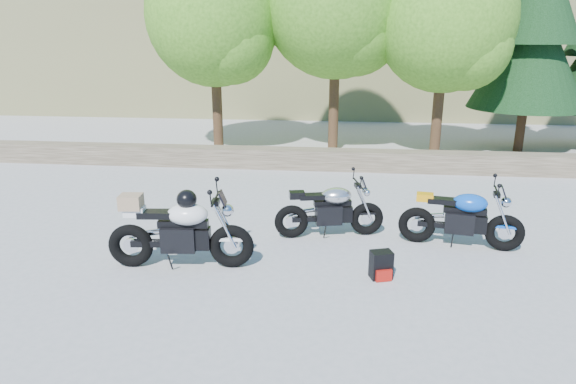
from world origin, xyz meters
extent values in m
plane|color=gray|center=(0.00, 0.00, 0.00)|extent=(90.00, 90.00, 0.00)
cube|color=#4F4434|center=(0.00, 5.50, 0.25)|extent=(22.00, 0.55, 0.50)
cylinder|color=#382314|center=(-2.50, 7.20, 1.51)|extent=(0.28, 0.28, 3.02)
sphere|color=#397419|center=(-2.50, 7.20, 3.78)|extent=(3.67, 3.67, 3.67)
sphere|color=#397419|center=(-2.00, 6.90, 3.13)|extent=(2.38, 2.38, 2.38)
cylinder|color=#382314|center=(0.80, 7.60, 1.68)|extent=(0.28, 0.28, 3.36)
sphere|color=#397419|center=(1.30, 7.30, 3.48)|extent=(2.64, 2.64, 2.64)
cylinder|color=#382314|center=(3.60, 7.00, 1.46)|extent=(0.28, 0.28, 2.91)
sphere|color=#397419|center=(3.60, 7.00, 3.64)|extent=(3.54, 3.54, 3.54)
sphere|color=#397419|center=(4.10, 6.70, 3.02)|extent=(2.29, 2.29, 2.29)
cylinder|color=#382314|center=(6.20, 8.20, 1.08)|extent=(0.26, 0.26, 2.16)
cone|color=black|center=(6.20, 8.20, 2.88)|extent=(3.17, 3.17, 3.24)
torus|color=black|center=(1.53, 1.11, 0.29)|extent=(0.59, 0.26, 0.57)
torus|color=black|center=(0.28, 0.84, 0.29)|extent=(0.59, 0.26, 0.57)
cylinder|color=silver|center=(1.53, 1.11, 0.29)|extent=(0.20, 0.08, 0.20)
cylinder|color=silver|center=(0.28, 0.84, 0.29)|extent=(0.20, 0.08, 0.20)
cube|color=black|center=(0.89, 0.97, 0.39)|extent=(0.48, 0.35, 0.32)
cube|color=black|center=(0.95, 0.98, 0.59)|extent=(0.64, 0.27, 0.09)
ellipsoid|color=silver|center=(1.01, 1.00, 0.72)|extent=(0.58, 0.45, 0.27)
cube|color=black|center=(0.63, 0.91, 0.72)|extent=(0.48, 0.29, 0.08)
cube|color=black|center=(0.36, 0.85, 0.75)|extent=(0.28, 0.23, 0.12)
cylinder|color=black|center=(1.36, 1.07, 0.92)|extent=(0.15, 0.58, 0.03)
sphere|color=silver|center=(1.50, 1.10, 0.77)|extent=(0.16, 0.16, 0.16)
torus|color=black|center=(-0.48, -0.39, 0.33)|extent=(0.67, 0.22, 0.66)
torus|color=black|center=(-1.95, -0.53, 0.33)|extent=(0.67, 0.22, 0.66)
cylinder|color=silver|center=(-0.48, -0.39, 0.33)|extent=(0.23, 0.06, 0.23)
cylinder|color=silver|center=(-1.95, -0.53, 0.33)|extent=(0.23, 0.06, 0.23)
cube|color=black|center=(-1.23, -0.46, 0.45)|extent=(0.52, 0.35, 0.37)
cube|color=black|center=(-1.16, -0.46, 0.68)|extent=(0.73, 0.23, 0.10)
ellipsoid|color=silver|center=(-1.09, -0.45, 0.82)|extent=(0.62, 0.45, 0.31)
cube|color=black|center=(-1.54, -0.49, 0.82)|extent=(0.53, 0.27, 0.09)
cube|color=silver|center=(-1.84, -0.52, 0.86)|extent=(0.30, 0.23, 0.13)
cylinder|color=black|center=(-0.68, -0.41, 1.05)|extent=(0.10, 0.68, 0.03)
sphere|color=silver|center=(-0.52, -0.39, 0.88)|extent=(0.18, 0.18, 0.18)
ellipsoid|color=black|center=(-1.09, -0.45, 1.04)|extent=(0.31, 0.33, 0.27)
cube|color=#8E7252|center=(-1.88, -0.52, 1.00)|extent=(0.33, 0.29, 0.20)
torus|color=black|center=(3.66, 0.65, 0.30)|extent=(0.61, 0.24, 0.60)
torus|color=black|center=(2.33, 0.87, 0.30)|extent=(0.61, 0.24, 0.60)
cylinder|color=silver|center=(3.66, 0.65, 0.30)|extent=(0.21, 0.07, 0.21)
cylinder|color=silver|center=(2.33, 0.87, 0.30)|extent=(0.21, 0.07, 0.21)
cube|color=black|center=(2.98, 0.76, 0.41)|extent=(0.49, 0.35, 0.34)
cube|color=black|center=(3.04, 0.75, 0.62)|extent=(0.67, 0.25, 0.09)
ellipsoid|color=#0C47B8|center=(3.11, 0.74, 0.75)|extent=(0.59, 0.44, 0.28)
cube|color=black|center=(2.70, 0.81, 0.75)|extent=(0.49, 0.28, 0.08)
cube|color=orange|center=(2.43, 0.85, 0.78)|extent=(0.29, 0.23, 0.12)
cylinder|color=black|center=(3.48, 0.68, 0.96)|extent=(0.13, 0.61, 0.03)
sphere|color=silver|center=(3.62, 0.66, 0.80)|extent=(0.17, 0.17, 0.17)
cube|color=black|center=(1.67, -0.51, 0.20)|extent=(0.34, 0.29, 0.40)
cube|color=#A7150D|center=(1.71, -0.63, 0.09)|extent=(0.23, 0.11, 0.17)
camera|label=1|loc=(1.08, -7.16, 3.28)|focal=32.00mm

